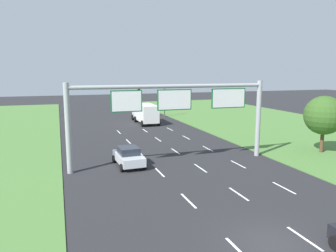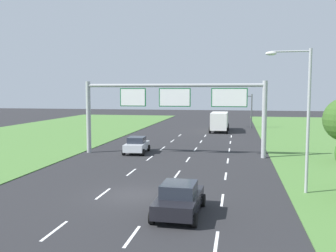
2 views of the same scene
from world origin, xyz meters
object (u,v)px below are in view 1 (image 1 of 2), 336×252
at_px(car_near_red, 129,157).
at_px(traffic_light_mast, 154,95).
at_px(box_truck, 145,112).
at_px(roadside_tree_mid, 324,115).
at_px(sign_gantry, 175,106).

relative_size(car_near_red, traffic_light_mast, 0.72).
distance_m(box_truck, roadside_tree_mid, 26.14).
relative_size(car_near_red, sign_gantry, 0.23).
bearing_deg(traffic_light_mast, roadside_tree_mid, -73.25).
distance_m(car_near_red, sign_gantry, 5.74).
xyz_separation_m(car_near_red, traffic_light_mast, (10.01, 27.18, 3.06)).
height_order(car_near_red, sign_gantry, sign_gantry).
bearing_deg(car_near_red, box_truck, 69.14).
xyz_separation_m(traffic_light_mast, roadside_tree_mid, (8.65, -28.73, -0.21)).
height_order(box_truck, traffic_light_mast, traffic_light_mast).
distance_m(traffic_light_mast, roadside_tree_mid, 30.00).
xyz_separation_m(sign_gantry, traffic_light_mast, (6.06, 27.69, -1.07)).
bearing_deg(sign_gantry, box_truck, 82.05).
height_order(car_near_red, traffic_light_mast, traffic_light_mast).
height_order(car_near_red, roadside_tree_mid, roadside_tree_mid).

